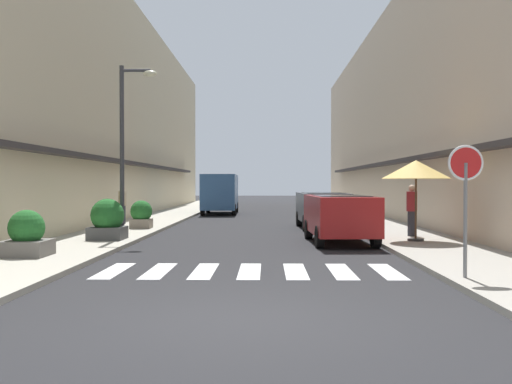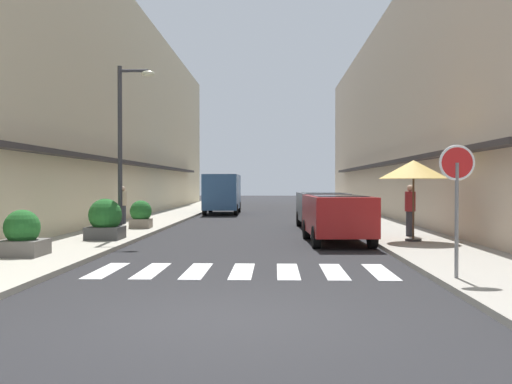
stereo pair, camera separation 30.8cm
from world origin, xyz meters
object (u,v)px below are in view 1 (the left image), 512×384
Objects in this scene: round_street_sign at (466,176)px; pedestrian_walking_near at (412,209)px; delivery_van at (220,190)px; cafe_umbrella at (416,170)px; parked_car_near at (340,213)px; parked_car_mid at (322,206)px; pedestrian_walking_far at (122,204)px; planter_far at (141,214)px; street_lamp at (128,133)px; planter_midblock at (107,220)px; planter_corner at (27,236)px.

pedestrian_walking_near is (1.10, 8.21, -0.97)m from round_street_sign.
cafe_umbrella is at bearing -67.04° from delivery_van.
parked_car_near is 1.73× the size of cafe_umbrella.
parked_car_mid is at bearing 110.38° from cafe_umbrella.
pedestrian_walking_near is at bearing 80.03° from cafe_umbrella.
cafe_umbrella reaches higher than pedestrian_walking_near.
planter_far is at bearing -147.45° from pedestrian_walking_far.
parked_car_near is 17.45m from delivery_van.
pedestrian_walking_near is at bearing -60.53° from parked_car_mid.
street_lamp is 4.36× the size of planter_midblock.
pedestrian_walking_near reaches higher than parked_car_mid.
planter_midblock is at bearing -126.17° from street_lamp.
street_lamp reaches higher than parked_car_mid.
parked_car_mid is 8.71m from street_lamp.
parked_car_near is at bearing 27.55° from planter_corner.
parked_car_mid is 0.77× the size of delivery_van.
parked_car_mid is 1.73× the size of round_street_sign.
delivery_van is (-5.02, 11.11, 0.48)m from parked_car_mid.
planter_far is 2.75m from pedestrian_walking_far.
pedestrian_walking_near is at bearing 82.33° from round_street_sign.
pedestrian_walking_near is (9.60, 1.30, 0.29)m from planter_midblock.
planter_corner is at bearing -105.21° from street_lamp.
parked_car_mid is at bearing -65.70° from delivery_van.
cafe_umbrella is (2.22, -0.37, 1.31)m from parked_car_near.
street_lamp is 8.98m from cafe_umbrella.
round_street_sign reaches higher than parked_car_mid.
planter_far is at bearing 153.41° from cafe_umbrella.
parked_car_near is at bearing -125.05° from pedestrian_walking_far.
planter_far is at bearing -169.23° from parked_car_mid.
cafe_umbrella reaches higher than planter_midblock.
delivery_van reaches higher than planter_corner.
planter_corner reaches higher than planter_far.
planter_midblock is at bearing -97.08° from delivery_van.
parked_car_near is at bearing 101.17° from round_street_sign.
pedestrian_walking_near is at bearing -64.18° from delivery_van.
planter_far is (0.87, 8.38, 0.04)m from planter_corner.
round_street_sign is 8.34m from pedestrian_walking_near.
parked_car_mid is at bearing 37.31° from street_lamp.
parked_car_mid is at bearing 93.69° from pedestrian_walking_near.
street_lamp reaches higher than pedestrian_walking_near.
parked_car_near is 2.76m from pedestrian_walking_near.
street_lamp is 5.60m from planter_corner.
parked_car_near and parked_car_mid have the same top height.
street_lamp is 3.43× the size of pedestrian_walking_far.
delivery_van is 16.37m from street_lamp.
planter_far is 10.01m from pedestrian_walking_near.
street_lamp is at bearing 175.32° from parked_car_near.
parked_car_mid is 3.35× the size of planter_midblock.
parked_car_near is 3.91× the size of planter_far.
delivery_van is 3.26× the size of pedestrian_walking_near.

